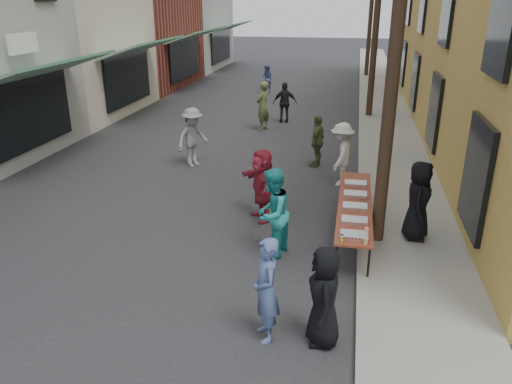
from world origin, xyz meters
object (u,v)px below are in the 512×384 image
at_px(utility_pole_mid, 378,6).
at_px(server, 418,201).
at_px(utility_pole_far, 372,3).
at_px(guest_front_a, 324,297).
at_px(serving_table, 355,205).
at_px(utility_pole_near, 399,17).
at_px(catering_tray_sausage, 354,235).
at_px(guest_front_c, 272,214).

distance_m(utility_pole_mid, server, 12.35).
relative_size(utility_pole_far, guest_front_a, 5.74).
relative_size(utility_pole_mid, serving_table, 2.25).
distance_m(serving_table, guest_front_a, 3.76).
xyz_separation_m(utility_pole_mid, serving_table, (-0.50, -11.72, -3.79)).
xyz_separation_m(utility_pole_near, utility_pole_mid, (0.00, 12.00, 0.00)).
bearing_deg(server, utility_pole_near, 113.29).
bearing_deg(utility_pole_near, guest_front_a, -104.58).
xyz_separation_m(serving_table, catering_tray_sausage, (-0.00, -1.65, 0.08)).
relative_size(utility_pole_mid, guest_front_a, 5.74).
height_order(utility_pole_mid, guest_front_c, utility_pole_mid).
height_order(utility_pole_near, guest_front_a, utility_pole_near).
distance_m(utility_pole_far, server, 24.07).
xyz_separation_m(catering_tray_sausage, guest_front_c, (-1.58, 0.40, 0.12)).
bearing_deg(utility_pole_mid, utility_pole_far, 90.00).
xyz_separation_m(utility_pole_far, serving_table, (-0.50, -23.72, -3.79)).
bearing_deg(utility_pole_near, utility_pole_far, 90.00).
relative_size(catering_tray_sausage, guest_front_c, 0.27).
bearing_deg(guest_front_a, guest_front_c, -164.55).
xyz_separation_m(serving_table, server, (1.27, -0.08, 0.23)).
xyz_separation_m(guest_front_a, guest_front_c, (-1.18, 2.50, 0.13)).
xyz_separation_m(utility_pole_near, utility_pole_far, (0.00, 24.00, 0.00)).
xyz_separation_m(utility_pole_near, serving_table, (-0.50, 0.28, -3.79)).
xyz_separation_m(utility_pole_mid, guest_front_a, (-0.90, -15.46, -3.72)).
height_order(utility_pole_far, serving_table, utility_pole_far).
height_order(utility_pole_near, serving_table, utility_pole_near).
distance_m(serving_table, server, 1.29).
bearing_deg(utility_pole_far, utility_pole_mid, -90.00).
xyz_separation_m(utility_pole_near, guest_front_a, (-0.90, -3.46, -3.72)).
xyz_separation_m(guest_front_c, server, (2.85, 1.17, 0.03)).
bearing_deg(server, serving_table, 94.90).
height_order(catering_tray_sausage, guest_front_c, guest_front_c).
relative_size(utility_pole_far, serving_table, 2.25).
bearing_deg(guest_front_c, server, 126.31).
distance_m(guest_front_a, server, 4.03).
bearing_deg(serving_table, guest_front_c, -141.76).
distance_m(utility_pole_mid, guest_front_a, 15.93).
xyz_separation_m(utility_pole_near, server, (0.77, 0.20, -3.56)).
bearing_deg(utility_pole_mid, server, -86.27).
bearing_deg(serving_table, utility_pole_mid, 87.56).
relative_size(utility_pole_near, utility_pole_mid, 1.00).
bearing_deg(utility_pole_near, catering_tray_sausage, -110.08).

